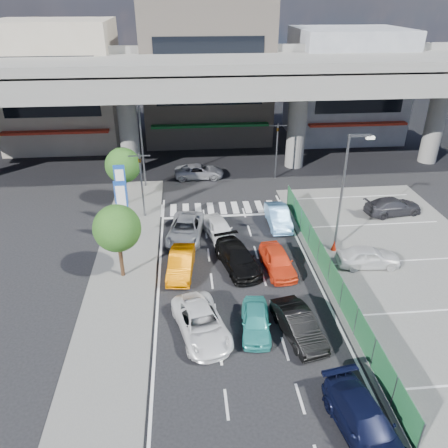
{
  "coord_description": "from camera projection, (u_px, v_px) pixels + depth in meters",
  "views": [
    {
      "loc": [
        -2.91,
        -18.7,
        15.56
      ],
      "look_at": [
        -0.47,
        6.99,
        1.76
      ],
      "focal_mm": 35.0,
      "sensor_mm": 36.0,
      "label": 1
    }
  ],
  "objects": [
    {
      "name": "signboard_far",
      "position": [
        121.0,
        187.0,
        31.57
      ],
      "size": [
        0.8,
        0.14,
        4.7
      ],
      "color": "#595B60",
      "rests_on": "ground"
    },
    {
      "name": "parking_lot",
      "position": [
        418.0,
        279.0,
        26.65
      ],
      "size": [
        12.0,
        28.0,
        0.06
      ],
      "primitive_type": "cube",
      "color": "#5C5C5A",
      "rests_on": "ground"
    },
    {
      "name": "parked_sedan_dgrey",
      "position": [
        393.0,
        206.0,
        34.07
      ],
      "size": [
        4.76,
        2.5,
        1.32
      ],
      "primitive_type": "imported",
      "rotation": [
        0.0,
        0.0,
        1.72
      ],
      "color": "#2E2D33",
      "rests_on": "parking_lot"
    },
    {
      "name": "taxi_orange_left",
      "position": [
        181.0,
        263.0,
        26.99
      ],
      "size": [
        1.9,
        4.25,
        1.36
      ],
      "primitive_type": "imported",
      "rotation": [
        0.0,
        0.0,
        -0.12
      ],
      "color": "#D66B00",
      "rests_on": "ground"
    },
    {
      "name": "traffic_cone",
      "position": [
        334.0,
        245.0,
        29.43
      ],
      "size": [
        0.39,
        0.39,
        0.71
      ],
      "primitive_type": "cone",
      "rotation": [
        0.0,
        0.0,
        0.07
      ],
      "color": "red",
      "rests_on": "parking_lot"
    },
    {
      "name": "fence_run",
      "position": [
        334.0,
        282.0,
        24.89
      ],
      "size": [
        0.16,
        22.0,
        1.8
      ],
      "primitive_type": null,
      "color": "#206035",
      "rests_on": "ground"
    },
    {
      "name": "crossing_wagon_silver",
      "position": [
        199.0,
        171.0,
        40.87
      ],
      "size": [
        4.63,
        2.19,
        1.28
      ],
      "primitive_type": "imported",
      "rotation": [
        0.0,
        0.0,
        1.55
      ],
      "color": "#A6A7AD",
      "rests_on": "ground"
    },
    {
      "name": "building_west",
      "position": [
        61.0,
        85.0,
        47.66
      ],
      "size": [
        12.0,
        10.9,
        13.0
      ],
      "color": "#A19682",
      "rests_on": "ground"
    },
    {
      "name": "sedan_black_mid",
      "position": [
        238.0,
        258.0,
        27.53
      ],
      "size": [
        3.02,
        5.08,
        1.38
      ],
      "primitive_type": "imported",
      "rotation": [
        0.0,
        0.0,
        0.24
      ],
      "color": "black",
      "rests_on": "ground"
    },
    {
      "name": "parked_sedan_white",
      "position": [
        368.0,
        257.0,
        27.57
      ],
      "size": [
        4.05,
        1.84,
        1.35
      ],
      "primitive_type": "imported",
      "rotation": [
        0.0,
        0.0,
        1.51
      ],
      "color": "silver",
      "rests_on": "parking_lot"
    },
    {
      "name": "traffic_light_right",
      "position": [
        277.0,
        137.0,
        39.27
      ],
      "size": [
        1.6,
        1.24,
        5.2
      ],
      "color": "#595B60",
      "rests_on": "ground"
    },
    {
      "name": "tree_near",
      "position": [
        117.0,
        228.0,
        25.33
      ],
      "size": [
        2.8,
        2.8,
        4.8
      ],
      "color": "#382314",
      "rests_on": "ground"
    },
    {
      "name": "kei_truck_front_right",
      "position": [
        278.0,
        217.0,
        32.53
      ],
      "size": [
        1.48,
        4.2,
        1.38
      ],
      "primitive_type": "imported",
      "rotation": [
        0.0,
        0.0,
        -0.01
      ],
      "color": "#69A9E9",
      "rests_on": "ground"
    },
    {
      "name": "street_lamp_right",
      "position": [
        346.0,
        184.0,
        27.61
      ],
      "size": [
        1.65,
        0.22,
        8.0
      ],
      "color": "#595B60",
      "rests_on": "ground"
    },
    {
      "name": "traffic_light_left",
      "position": [
        140.0,
        170.0,
        32.16
      ],
      "size": [
        1.6,
        1.24,
        5.2
      ],
      "color": "#595B60",
      "rests_on": "ground"
    },
    {
      "name": "street_lamp_left",
      "position": [
        143.0,
        135.0,
        37.02
      ],
      "size": [
        1.65,
        0.22,
        8.0
      ],
      "color": "#595B60",
      "rests_on": "ground"
    },
    {
      "name": "sedan_white_front_mid",
      "position": [
        219.0,
        229.0,
        30.89
      ],
      "size": [
        2.54,
        4.28,
        1.37
      ],
      "primitive_type": "imported",
      "rotation": [
        0.0,
        0.0,
        0.25
      ],
      "color": "white",
      "rests_on": "ground"
    },
    {
      "name": "signboard_near",
      "position": [
        122.0,
        204.0,
        28.97
      ],
      "size": [
        0.8,
        0.14,
        4.7
      ],
      "color": "#595B60",
      "rests_on": "ground"
    },
    {
      "name": "wagon_silver_front_left",
      "position": [
        186.0,
        229.0,
        30.83
      ],
      "size": [
        3.08,
        5.28,
        1.38
      ],
      "primitive_type": "imported",
      "rotation": [
        0.0,
        0.0,
        -0.17
      ],
      "color": "#A9ABB1",
      "rests_on": "ground"
    },
    {
      "name": "sidewalk_left",
      "position": [
        123.0,
        276.0,
        26.9
      ],
      "size": [
        4.0,
        30.0,
        0.12
      ],
      "primitive_type": "cube",
      "color": "#5C5C5A",
      "rests_on": "ground"
    },
    {
      "name": "hatch_black_mid_right",
      "position": [
        298.0,
        325.0,
        22.0
      ],
      "size": [
        2.29,
        4.35,
        1.36
      ],
      "primitive_type": "imported",
      "rotation": [
        0.0,
        0.0,
        0.22
      ],
      "color": "black",
      "rests_on": "ground"
    },
    {
      "name": "sedan_white_mid_left",
      "position": [
        201.0,
        323.0,
        22.14
      ],
      "size": [
        3.29,
        5.21,
        1.34
      ],
      "primitive_type": "imported",
      "rotation": [
        0.0,
        0.0,
        0.24
      ],
      "color": "white",
      "rests_on": "ground"
    },
    {
      "name": "building_east",
      "position": [
        345.0,
        84.0,
        50.56
      ],
      "size": [
        12.0,
        10.9,
        12.0
      ],
      "color": "gray",
      "rests_on": "ground"
    },
    {
      "name": "taxi_orange_right",
      "position": [
        278.0,
        261.0,
        27.23
      ],
      "size": [
        2.02,
        4.19,
        1.38
      ],
      "primitive_type": "imported",
      "rotation": [
        0.0,
        0.0,
        0.1
      ],
      "color": "#F7411A",
      "rests_on": "ground"
    },
    {
      "name": "minivan_navy_back",
      "position": [
        365.0,
        423.0,
        16.99
      ],
      "size": [
        2.66,
        5.0,
        1.38
      ],
      "primitive_type": "imported",
      "rotation": [
        0.0,
        0.0,
        0.16
      ],
      "color": "black",
      "rests_on": "ground"
    },
    {
      "name": "taxi_teal_mid",
      "position": [
        256.0,
        321.0,
        22.37
      ],
      "size": [
        1.86,
        3.76,
        1.23
      ],
      "primitive_type": "imported",
      "rotation": [
        0.0,
        0.0,
        -0.11
      ],
      "color": "#37AEA7",
      "rests_on": "ground"
    },
    {
      "name": "expressway",
      "position": [
        213.0,
        77.0,
        39.17
      ],
      "size": [
        64.0,
        14.0,
        10.75
      ],
      "color": "slate",
      "rests_on": "ground"
    },
    {
      "name": "building_center",
      "position": [
        207.0,
        72.0,
        49.4
      ],
      "size": [
        14.0,
        10.9,
        15.0
      ],
      "color": "gray",
      "rests_on": "ground"
    },
    {
      "name": "tree_far",
      "position": [
        123.0,
        165.0,
        34.48
      ],
      "size": [
        2.8,
        2.8,
        4.8
      ],
      "color": "#382314",
      "rests_on": "ground"
    },
    {
      "name": "ground",
      "position": [
        245.0,
        311.0,
        23.99
      ],
      "size": [
        120.0,
        120.0,
        0.0
      ],
      "primitive_type": "plane",
      "color": "black",
      "rests_on": "ground"
    }
  ]
}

